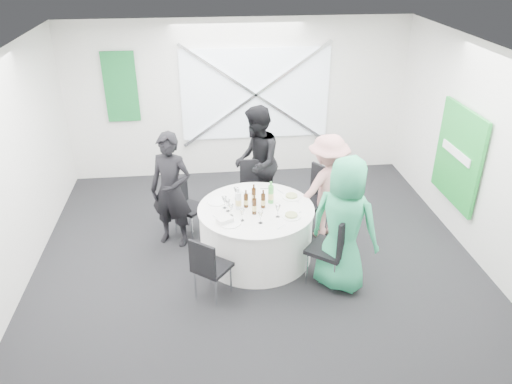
{
  "coord_description": "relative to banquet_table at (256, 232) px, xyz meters",
  "views": [
    {
      "loc": [
        -0.64,
        -5.56,
        4.01
      ],
      "look_at": [
        0.0,
        0.2,
        1.0
      ],
      "focal_mm": 35.0,
      "sensor_mm": 36.0,
      "label": 1
    }
  ],
  "objects": [
    {
      "name": "floor",
      "position": [
        0.0,
        -0.2,
        -0.38
      ],
      "size": [
        6.0,
        6.0,
        0.0
      ],
      "primitive_type": "plane",
      "color": "black",
      "rests_on": "ground"
    },
    {
      "name": "ceiling",
      "position": [
        0.0,
        -0.2,
        2.42
      ],
      "size": [
        6.0,
        6.0,
        0.0
      ],
      "primitive_type": "plane",
      "rotation": [
        3.14,
        0.0,
        0.0
      ],
      "color": "white",
      "rests_on": "wall_back"
    },
    {
      "name": "wall_back",
      "position": [
        0.0,
        2.8,
        1.02
      ],
      "size": [
        6.0,
        0.0,
        6.0
      ],
      "primitive_type": "plane",
      "rotation": [
        1.57,
        0.0,
        0.0
      ],
      "color": "silver",
      "rests_on": "floor"
    },
    {
      "name": "wall_front",
      "position": [
        0.0,
        -3.2,
        1.02
      ],
      "size": [
        6.0,
        0.0,
        6.0
      ],
      "primitive_type": "plane",
      "rotation": [
        -1.57,
        0.0,
        0.0
      ],
      "color": "silver",
      "rests_on": "floor"
    },
    {
      "name": "wall_left",
      "position": [
        -3.0,
        -0.2,
        1.02
      ],
      "size": [
        0.0,
        6.0,
        6.0
      ],
      "primitive_type": "plane",
      "rotation": [
        1.57,
        0.0,
        1.57
      ],
      "color": "silver",
      "rests_on": "floor"
    },
    {
      "name": "wall_right",
      "position": [
        3.0,
        -0.2,
        1.02
      ],
      "size": [
        0.0,
        6.0,
        6.0
      ],
      "primitive_type": "plane",
      "rotation": [
        1.57,
        0.0,
        -1.57
      ],
      "color": "silver",
      "rests_on": "floor"
    },
    {
      "name": "window_panel",
      "position": [
        0.3,
        2.76,
        1.12
      ],
      "size": [
        2.6,
        0.03,
        1.6
      ],
      "primitive_type": "cube",
      "color": "silver",
      "rests_on": "wall_back"
    },
    {
      "name": "window_brace_a",
      "position": [
        0.3,
        2.72,
        1.12
      ],
      "size": [
        2.63,
        0.05,
        1.84
      ],
      "primitive_type": "cube",
      "rotation": [
        0.0,
        0.97,
        0.0
      ],
      "color": "silver",
      "rests_on": "window_panel"
    },
    {
      "name": "window_brace_b",
      "position": [
        0.3,
        2.72,
        1.12
      ],
      "size": [
        2.63,
        0.05,
        1.84
      ],
      "primitive_type": "cube",
      "rotation": [
        0.0,
        -0.97,
        0.0
      ],
      "color": "silver",
      "rests_on": "window_panel"
    },
    {
      "name": "green_banner",
      "position": [
        -2.0,
        2.75,
        1.32
      ],
      "size": [
        0.55,
        0.04,
        1.2
      ],
      "primitive_type": "cube",
      "color": "#156A2C",
      "rests_on": "wall_back"
    },
    {
      "name": "green_sign",
      "position": [
        2.94,
        0.4,
        0.82
      ],
      "size": [
        0.05,
        1.2,
        1.4
      ],
      "primitive_type": "cube",
      "color": "#1A9130",
      "rests_on": "wall_right"
    },
    {
      "name": "banquet_table",
      "position": [
        0.0,
        0.0,
        0.0
      ],
      "size": [
        1.56,
        1.56,
        0.76
      ],
      "color": "silver",
      "rests_on": "floor"
    },
    {
      "name": "chair_back",
      "position": [
        0.08,
        1.04,
        0.18
      ],
      "size": [
        0.46,
        0.47,
        0.95
      ],
      "rotation": [
        0.0,
        0.0,
        -0.07
      ],
      "color": "black",
      "rests_on": "floor"
    },
    {
      "name": "chair_back_left",
      "position": [
        -0.97,
        0.77,
        0.12
      ],
      "size": [
        0.55,
        0.54,
        0.85
      ],
      "rotation": [
        0.0,
        0.0,
        0.9
      ],
      "color": "black",
      "rests_on": "floor"
    },
    {
      "name": "chair_back_right",
      "position": [
        0.95,
        0.6,
        0.22
      ],
      "size": [
        0.64,
        0.63,
        1.01
      ],
      "rotation": [
        0.0,
        0.0,
        -1.01
      ],
      "color": "black",
      "rests_on": "floor"
    },
    {
      "name": "chair_front_right",
      "position": [
        0.91,
        -0.74,
        0.22
      ],
      "size": [
        0.65,
        0.65,
        1.02
      ],
      "rotation": [
        0.0,
        0.0,
        4.03
      ],
      "color": "black",
      "rests_on": "floor"
    },
    {
      "name": "chair_front_left",
      "position": [
        -0.67,
        -0.85,
        0.12
      ],
      "size": [
        0.55,
        0.55,
        0.86
      ],
      "rotation": [
        0.0,
        0.0,
        2.48
      ],
      "color": "black",
      "rests_on": "floor"
    },
    {
      "name": "person_man_back_left",
      "position": [
        -1.13,
        0.49,
        0.46
      ],
      "size": [
        0.72,
        0.61,
        1.68
      ],
      "primitive_type": "imported",
      "rotation": [
        0.0,
        0.0,
        -0.41
      ],
      "color": "black",
      "rests_on": "floor"
    },
    {
      "name": "person_man_back",
      "position": [
        0.14,
        1.2,
        0.5
      ],
      "size": [
        0.57,
        0.91,
        1.77
      ],
      "primitive_type": "imported",
      "rotation": [
        0.0,
        0.0,
        -1.69
      ],
      "color": "black",
      "rests_on": "floor"
    },
    {
      "name": "person_woman_pink",
      "position": [
        1.07,
        0.42,
        0.41
      ],
      "size": [
        1.13,
        0.82,
        1.59
      ],
      "primitive_type": "imported",
      "rotation": [
        0.0,
        0.0,
        -2.76
      ],
      "color": "tan",
      "rests_on": "floor"
    },
    {
      "name": "person_woman_green",
      "position": [
        0.99,
        -0.75,
        0.5
      ],
      "size": [
        1.03,
        0.97,
        1.76
      ],
      "primitive_type": "imported",
      "rotation": [
        0.0,
        0.0,
        2.49
      ],
      "color": "#2BA06B",
      "rests_on": "floor"
    },
    {
      "name": "plate_back",
      "position": [
        -0.05,
        0.54,
        0.39
      ],
      "size": [
        0.25,
        0.25,
        0.01
      ],
      "color": "white",
      "rests_on": "banquet_table"
    },
    {
      "name": "plate_back_left",
      "position": [
        -0.52,
        0.21,
        0.39
      ],
      "size": [
        0.25,
        0.25,
        0.01
      ],
      "color": "white",
      "rests_on": "banquet_table"
    },
    {
      "name": "plate_back_right",
      "position": [
        0.52,
        0.24,
        0.4
      ],
      "size": [
        0.25,
        0.25,
        0.04
      ],
      "color": "white",
      "rests_on": "banquet_table"
    },
    {
      "name": "plate_front_right",
      "position": [
        0.43,
        -0.28,
        0.4
      ],
      "size": [
        0.25,
        0.25,
        0.04
      ],
      "color": "white",
      "rests_on": "banquet_table"
    },
    {
      "name": "plate_front_left",
      "position": [
        -0.37,
        -0.35,
        0.39
      ],
      "size": [
        0.29,
        0.29,
        0.01
      ],
      "color": "white",
      "rests_on": "banquet_table"
    },
    {
      "name": "napkin",
      "position": [
        -0.43,
        -0.34,
        0.42
      ],
      "size": [
        0.23,
        0.21,
        0.05
      ],
      "primitive_type": "cube",
      "rotation": [
        0.0,
        0.0,
        0.5
      ],
      "color": "silver",
      "rests_on": "plate_front_left"
    },
    {
      "name": "beer_bottle_a",
      "position": [
        -0.13,
        0.04,
        0.47
      ],
      "size": [
        0.06,
        0.06,
        0.25
      ],
      "color": "#3B200A",
      "rests_on": "banquet_table"
    },
    {
      "name": "beer_bottle_b",
      "position": [
        -0.01,
        0.16,
        0.48
      ],
      "size": [
        0.06,
        0.06,
        0.27
      ],
      "color": "#3B200A",
      "rests_on": "banquet_table"
    },
    {
      "name": "beer_bottle_c",
      "position": [
        0.1,
        0.0,
        0.48
      ],
      "size": [
        0.06,
        0.06,
        0.26
      ],
      "color": "#3B200A",
      "rests_on": "banquet_table"
    },
    {
      "name": "beer_bottle_d",
      "position": [
        -0.04,
        -0.15,
        0.49
      ],
      "size": [
        0.06,
        0.06,
        0.28
      ],
      "color": "#3B200A",
      "rests_on": "banquet_table"
    },
    {
      "name": "green_water_bottle",
      "position": [
        0.22,
        0.12,
        0.5
      ],
      "size": [
        0.08,
        0.08,
        0.32
      ],
      "color": "green",
      "rests_on": "banquet_table"
    },
    {
      "name": "clear_water_bottle",
      "position": [
        -0.23,
        0.01,
        0.5
      ],
      "size": [
        0.08,
        0.08,
        0.3
      ],
      "color": "silver",
      "rests_on": "banquet_table"
    },
    {
      "name": "wine_glass_a",
      "position": [
        -0.38,
        -0.04,
        0.5
      ],
      "size": [
        0.07,
        0.07,
        0.17
      ],
      "color": "white",
      "rests_on": "banquet_table"
    },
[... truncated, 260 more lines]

